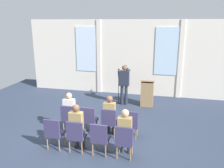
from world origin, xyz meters
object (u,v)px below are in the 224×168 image
chair_r1_c3 (124,140)px  chair_r1_c0 (54,132)px  chair_r0_c1 (89,119)px  audience_r1_c1 (77,125)px  chair_r0_c0 (69,117)px  chair_r0_c3 (131,123)px  chair_r0_c2 (109,121)px  speaker (124,82)px  lectern (147,93)px  audience_r1_c3 (125,131)px  chair_r1_c2 (100,137)px  audience_r0_c2 (110,114)px  chair_r1_c1 (76,134)px  audience_r0_c0 (70,110)px  mic_stand (119,96)px

chair_r1_c3 → chair_r1_c0: bearing=180.0°
chair_r0_c1 → audience_r1_c1: 1.02m
chair_r0_c0 → chair_r1_c3: (2.00, -1.07, 0.00)m
chair_r0_c3 → chair_r0_c2: bearing=180.0°
speaker → lectern: bearing=3.2°
lectern → audience_r1_c3: audience_r1_c3 is taller
chair_r0_c0 → chair_r1_c2: (1.34, -1.07, 0.00)m
audience_r0_c2 → chair_r1_c1: size_ratio=1.41×
chair_r1_c0 → chair_r1_c3: same height
audience_r0_c0 → chair_r0_c3: (2.00, -0.08, -0.21)m
audience_r1_c3 → mic_stand: bearing=103.8°
audience_r0_c0 → mic_stand: bearing=71.6°
speaker → lectern: speaker is taller
chair_r0_c1 → audience_r1_c1: (0.00, -0.99, 0.23)m
speaker → chair_r0_c0: bearing=-113.1°
mic_stand → audience_r1_c3: mic_stand is taller
mic_stand → chair_r0_c2: size_ratio=1.65×
chair_r0_c3 → lectern: bearing=85.1°
lectern → chair_r0_c1: lectern is taller
lectern → chair_r1_c0: size_ratio=1.23×
audience_r0_c0 → audience_r1_c3: 2.27m
chair_r0_c2 → audience_r1_c1: bearing=-123.9°
chair_r0_c0 → audience_r1_c3: bearing=-26.3°
mic_stand → chair_r0_c1: bearing=-96.2°
chair_r1_c0 → audience_r1_c3: audience_r1_c3 is taller
lectern → mic_stand: bearing=176.8°
chair_r0_c1 → chair_r0_c3: (1.34, 0.00, 0.00)m
audience_r0_c0 → chair_r1_c0: bearing=-90.0°
chair_r0_c2 → audience_r0_c2: size_ratio=0.71×
speaker → chair_r1_c2: (0.07, -4.04, -0.48)m
chair_r1_c1 → chair_r0_c0: bearing=122.0°
speaker → mic_stand: size_ratio=1.12×
audience_r1_c3 → audience_r0_c2: bearing=121.9°
chair_r0_c0 → chair_r1_c3: size_ratio=1.00×
chair_r0_c0 → chair_r1_c0: 1.07m
mic_stand → chair_r1_c3: 4.29m
speaker → audience_r0_c0: speaker is taller
chair_r1_c0 → chair_r1_c1: bearing=0.0°
mic_stand → audience_r0_c2: (0.33, -3.02, 0.40)m
mic_stand → chair_r0_c0: 3.26m
speaker → audience_r0_c0: bearing=-113.7°
chair_r1_c0 → audience_r1_c3: size_ratio=0.69×
chair_r1_c0 → audience_r1_c3: 2.02m
speaker → chair_r1_c2: size_ratio=1.85×
lectern → chair_r0_c3: (-0.26, -3.03, -0.02)m
chair_r0_c1 → chair_r0_c2: size_ratio=1.00×
chair_r0_c0 → audience_r0_c0: (0.00, 0.08, 0.21)m
chair_r1_c3 → audience_r1_c3: bearing=90.0°
mic_stand → chair_r1_c1: 4.19m
chair_r0_c1 → chair_r1_c3: size_ratio=1.00×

